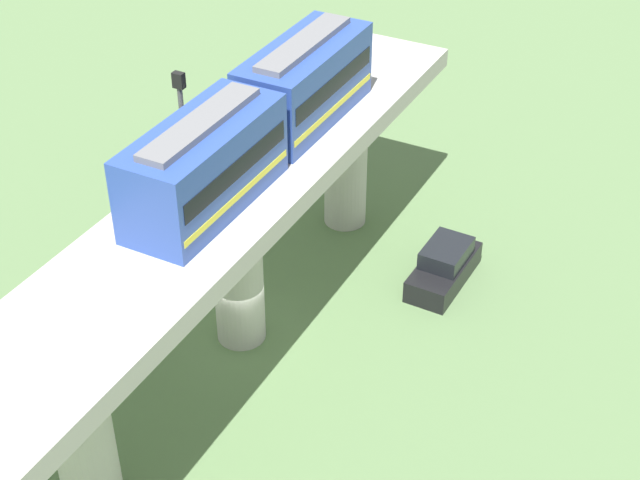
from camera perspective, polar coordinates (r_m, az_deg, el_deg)
name	(u,v)px	position (r m, az deg, el deg)	size (l,w,h in m)	color
ground_plane	(242,335)	(38.00, -4.67, -5.66)	(120.00, 120.00, 0.00)	#5B7A4C
viaduct	(235,222)	(34.71, -5.09, 1.05)	(5.20, 28.00, 7.10)	#B7B2AA
train	(258,121)	(34.36, -3.72, 7.08)	(2.64, 13.55, 3.24)	#2D4CA5
parked_car_black	(444,267)	(40.46, 7.40, -1.58)	(1.90, 4.24, 1.76)	black
signal_post	(188,174)	(37.74, -7.88, 3.89)	(0.44, 0.28, 9.70)	#4C4C51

